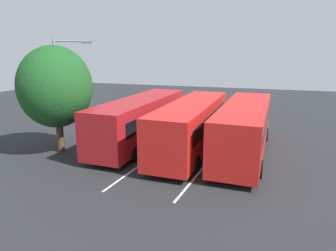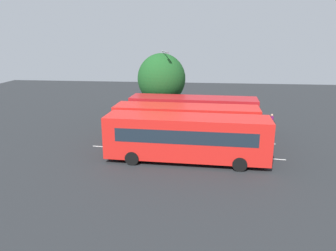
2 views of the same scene
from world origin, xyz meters
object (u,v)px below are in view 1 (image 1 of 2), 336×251
object	(u,v)px
bus_center_left	(192,124)
bus_far_left	(244,127)
street_lamp	(62,89)
bus_center_right	(141,119)
depot_tree	(56,87)
pedestrian	(163,111)

from	to	relation	value
bus_center_left	bus_far_left	bearing A→B (deg)	-83.92
street_lamp	bus_center_right	bearing A→B (deg)	19.47
bus_far_left	depot_tree	bearing A→B (deg)	108.11
bus_far_left	pedestrian	size ratio (longest dim) A/B	6.67
bus_far_left	bus_center_left	bearing A→B (deg)	96.53
bus_center_left	depot_tree	size ratio (longest dim) A/B	1.66
depot_tree	bus_center_right	bearing A→B (deg)	-51.44
bus_far_left	street_lamp	xyz separation A→B (m)	(-2.95, 10.81, 2.29)
bus_far_left	street_lamp	distance (m)	11.44
street_lamp	depot_tree	world-z (taller)	street_lamp
pedestrian	bus_center_right	bearing A→B (deg)	22.70
pedestrian	street_lamp	size ratio (longest dim) A/B	0.24
street_lamp	depot_tree	distance (m)	0.35
bus_center_left	depot_tree	xyz separation A→B (m)	(-2.89, 7.83, 2.41)
bus_center_right	street_lamp	distance (m)	5.49
bus_center_right	street_lamp	world-z (taller)	street_lamp
bus_center_left	street_lamp	size ratio (longest dim) A/B	1.59
bus_center_left	bus_center_right	xyz separation A→B (m)	(0.42, 3.67, 0.00)
bus_center_right	street_lamp	xyz separation A→B (m)	(-3.13, 3.88, 2.29)
bus_center_left	depot_tree	world-z (taller)	depot_tree
bus_center_right	pedestrian	bearing A→B (deg)	8.85
bus_center_left	pedestrian	distance (m)	8.53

